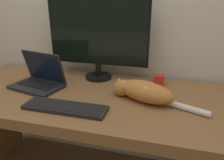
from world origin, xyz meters
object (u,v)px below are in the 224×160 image
at_px(laptop, 39,80).
at_px(cat, 143,91).
at_px(external_keyboard, 65,107).
at_px(monitor, 98,36).

bearing_deg(laptop, cat, 10.80).
distance_m(external_keyboard, cat, 0.43).
bearing_deg(laptop, external_keyboard, -25.33).
bearing_deg(cat, monitor, 163.46).
relative_size(monitor, cat, 1.31).
xyz_separation_m(external_keyboard, cat, (0.37, 0.21, 0.05)).
bearing_deg(external_keyboard, cat, 29.25).
relative_size(monitor, laptop, 1.95).
relative_size(external_keyboard, cat, 0.84).
distance_m(laptop, external_keyboard, 0.38).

